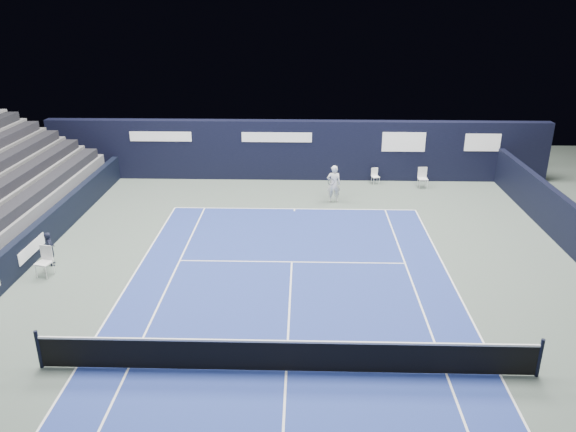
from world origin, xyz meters
The scene contains 11 objects.
ground centered at (0.00, 2.00, 0.00)m, with size 48.00×48.00×0.00m, color #48564E.
court_surface centered at (0.00, 0.00, 0.00)m, with size 10.97×23.77×0.01m, color navy.
folding_chair_back_a centered at (4.07, 15.81, 0.54)m, with size 0.44×0.46×0.81m.
folding_chair_back_b centered at (6.40, 15.18, 0.59)m, with size 0.48×0.46×1.04m.
line_judge_chair centered at (-8.49, 5.16, 0.61)m, with size 0.57×0.56×1.07m.
line_judge centered at (-8.64, 5.96, 0.63)m, with size 0.46×0.30×1.26m, color black.
court_markings centered at (0.00, 0.00, 0.01)m, with size 11.03×23.83×0.00m.
tennis_net centered at (0.00, 0.00, 0.51)m, with size 12.90×0.10×1.10m.
back_sponsor_wall centered at (0.01, 16.50, 1.55)m, with size 26.00×0.63×3.10m.
side_barrier_left centered at (-9.50, 5.97, 0.60)m, with size 0.33×22.00×1.20m.
tennis_player centered at (1.81, 12.92, 0.89)m, with size 0.65×0.83×1.78m.
Camera 1 is at (0.39, -12.02, 9.05)m, focal length 35.00 mm.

